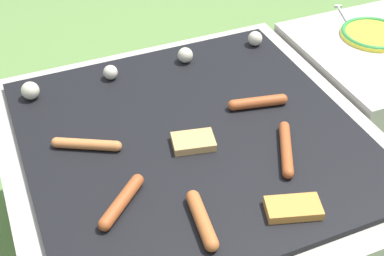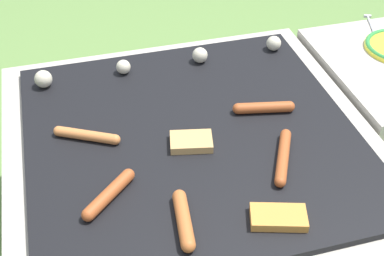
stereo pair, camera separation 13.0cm
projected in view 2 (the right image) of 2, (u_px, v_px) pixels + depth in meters
The scene contains 11 objects.
ground_plane at pixel (192, 246), 1.59m from camera, with size 14.00×14.00×0.00m, color #608442.
grill at pixel (192, 196), 1.45m from camera, with size 0.91×0.91×0.44m.
sausage_front_center at pixel (109, 194), 1.14m from camera, with size 0.13×0.12×0.03m.
sausage_mid_left at pixel (264, 108), 1.37m from camera, with size 0.16×0.05×0.03m.
sausage_mid_right at pixel (87, 135), 1.29m from camera, with size 0.15×0.09×0.03m.
sausage_back_center at pixel (184, 220), 1.08m from camera, with size 0.04×0.16×0.03m.
sausage_front_right at pixel (283, 157), 1.23m from camera, with size 0.10×0.17×0.03m.
bread_slice_left at pixel (191, 142), 1.28m from camera, with size 0.11×0.09×0.02m.
bread_slice_right at pixel (278, 217), 1.09m from camera, with size 0.13×0.09×0.02m.
mushroom_row at pixel (157, 62), 1.52m from camera, with size 0.72×0.06×0.05m.
fork_utensil at pixel (372, 28), 1.71m from camera, with size 0.08×0.19×0.01m.
Camera 2 is at (-0.26, -0.96, 1.29)m, focal length 50.00 mm.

